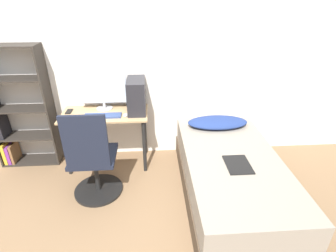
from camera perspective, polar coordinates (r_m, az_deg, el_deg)
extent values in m
plane|color=#846647|center=(2.62, -9.45, -23.98)|extent=(14.00, 14.00, 0.00)
cube|color=silver|center=(3.31, -8.92, 13.29)|extent=(8.00, 0.05, 2.50)
cube|color=tan|center=(3.26, -13.61, 2.61)|extent=(1.03, 0.51, 0.02)
cylinder|color=black|center=(3.37, -21.31, -4.79)|extent=(0.04, 0.04, 0.70)
cylinder|color=black|center=(3.20, -5.16, -4.51)|extent=(0.04, 0.04, 0.70)
cylinder|color=black|center=(3.70, -19.68, -1.47)|extent=(0.04, 0.04, 0.70)
cylinder|color=black|center=(3.56, -5.08, -1.07)|extent=(0.04, 0.04, 0.70)
cube|color=#2D2823|center=(3.53, -24.22, 3.60)|extent=(0.02, 0.27, 1.52)
cube|color=#2D2823|center=(3.99, -26.98, -6.56)|extent=(0.69, 0.27, 0.02)
cube|color=#2D2823|center=(3.81, -28.15, -1.84)|extent=(0.69, 0.27, 0.02)
cube|color=#2D2823|center=(3.67, -29.41, 3.29)|extent=(0.69, 0.27, 0.02)
cube|color=#2D2823|center=(3.55, -30.79, 8.80)|extent=(0.69, 0.27, 0.02)
cube|color=#2D2823|center=(3.48, -32.28, 14.61)|extent=(0.69, 0.27, 0.02)
cube|color=gold|center=(4.06, -31.51, -4.73)|extent=(0.04, 0.23, 0.28)
cube|color=#7A338E|center=(4.04, -30.87, -4.94)|extent=(0.04, 0.23, 0.24)
cube|color=brown|center=(4.02, -30.33, -4.86)|extent=(0.03, 0.23, 0.26)
cube|color=black|center=(3.87, -32.26, 0.24)|extent=(0.04, 0.23, 0.31)
cylinder|color=black|center=(3.18, -14.80, -13.23)|extent=(0.54, 0.54, 0.03)
cylinder|color=black|center=(3.04, -15.31, -9.96)|extent=(0.05, 0.05, 0.42)
cube|color=black|center=(2.91, -15.86, -6.31)|extent=(0.47, 0.47, 0.04)
cube|color=black|center=(2.58, -17.55, -3.41)|extent=(0.42, 0.03, 0.56)
cube|color=#4C3D2D|center=(3.05, 13.17, -12.68)|extent=(1.00, 1.93, 0.22)
cube|color=gray|center=(2.90, 13.69, -8.89)|extent=(0.97, 1.90, 0.27)
ellipsoid|color=navy|center=(3.38, 10.74, 0.78)|extent=(0.76, 0.36, 0.11)
cube|color=black|center=(2.71, 14.97, -8.10)|extent=(0.24, 0.32, 0.01)
cylinder|color=#B7B7BC|center=(3.39, -13.62, 3.82)|extent=(0.20, 0.20, 0.01)
cylinder|color=#B7B7BC|center=(3.37, -13.70, 4.48)|extent=(0.04, 0.04, 0.07)
cube|color=#B7B7BC|center=(3.29, -14.13, 8.23)|extent=(0.59, 0.01, 0.41)
cube|color=silver|center=(3.29, -14.15, 8.18)|extent=(0.57, 0.01, 0.39)
cube|color=#33477A|center=(3.16, -14.03, 2.18)|extent=(0.43, 0.13, 0.02)
cube|color=#232328|center=(3.17, -6.89, 6.57)|extent=(0.21, 0.40, 0.40)
ellipsoid|color=silver|center=(3.13, -9.23, 2.36)|extent=(0.06, 0.09, 0.02)
cube|color=black|center=(3.42, -20.72, 3.00)|extent=(0.07, 0.14, 0.01)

